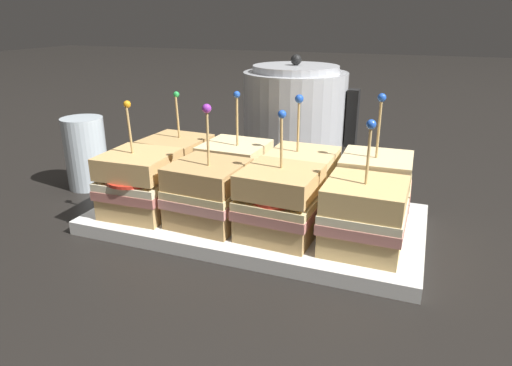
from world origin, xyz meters
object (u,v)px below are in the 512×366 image
sandwich_front_far_left (140,184)px  kettle_steel (295,116)px  sandwich_front_far_right (364,216)px  drinking_glass (86,153)px  sandwich_back_far_left (177,163)px  sandwich_back_center_left (235,170)px  serving_platter (256,219)px  sandwich_back_far_right (374,187)px  sandwich_front_center_right (280,203)px  sandwich_front_center_left (209,193)px  sandwich_back_center_right (302,179)px

sandwich_front_far_left → kettle_steel: size_ratio=0.71×
sandwich_front_far_right → drinking_glass: sandwich_front_far_right is taller
sandwich_front_far_left → sandwich_back_far_left: (-0.00, 0.10, -0.00)m
sandwich_front_far_right → sandwich_back_center_left: 0.23m
serving_platter → sandwich_back_far_right: sandwich_back_far_right is taller
sandwich_front_center_right → sandwich_front_far_left: bearing=-179.0°
serving_platter → sandwich_front_far_left: sandwich_front_far_left is taller
sandwich_back_far_right → drinking_glass: 0.47m
sandwich_front_center_left → sandwich_back_center_left: same height
sandwich_front_far_right → sandwich_back_center_right: sandwich_back_center_right is taller
sandwich_front_center_right → drinking_glass: size_ratio=1.31×
sandwich_back_center_left → sandwich_back_far_left: bearing=-178.4°
serving_platter → sandwich_back_center_left: size_ratio=2.80×
sandwich_back_center_right → drinking_glass: 0.37m
sandwich_front_center_left → sandwich_back_far_left: sandwich_front_center_left is taller
sandwich_back_center_right → sandwich_front_far_right: bearing=-43.7°
sandwich_front_far_left → sandwich_back_far_right: sandwich_back_far_right is taller
sandwich_front_far_right → sandwich_back_center_left: bearing=154.1°
sandwich_front_far_left → drinking_glass: bearing=151.0°
sandwich_front_far_right → sandwich_back_center_left: size_ratio=0.97×
sandwich_front_center_left → sandwich_back_center_right: 0.14m
sandwich_front_center_left → sandwich_back_far_right: sandwich_back_far_right is taller
sandwich_front_center_left → drinking_glass: (-0.27, 0.09, 0.00)m
sandwich_front_far_right → sandwich_back_center_right: size_ratio=0.97×
sandwich_front_far_right → sandwich_back_far_left: (-0.30, 0.10, -0.00)m
sandwich_front_far_right → sandwich_back_center_right: (-0.10, 0.10, 0.00)m
sandwich_back_far_left → drinking_glass: 0.17m
sandwich_front_far_left → serving_platter: bearing=19.5°
sandwich_back_center_left → sandwich_back_center_right: bearing=-1.9°
sandwich_back_far_right → sandwich_front_center_left: bearing=-154.5°
sandwich_back_far_left → sandwich_back_center_right: 0.20m
sandwich_front_center_right → sandwich_back_center_right: size_ratio=0.98×
serving_platter → kettle_steel: size_ratio=2.03×
sandwich_front_center_right → sandwich_back_far_left: size_ratio=1.03×
sandwich_front_center_right → sandwich_back_center_left: sandwich_back_center_left is taller
sandwich_back_far_right → kettle_steel: 0.31m
sandwich_front_center_right → sandwich_back_far_left: bearing=153.9°
sandwich_front_far_right → sandwich_back_far_left: size_ratio=1.02×
sandwich_front_far_left → sandwich_back_far_left: bearing=90.9°
sandwich_front_far_right → sandwich_back_far_left: sandwich_front_far_right is taller
sandwich_front_center_left → sandwich_front_center_right: 0.10m
drinking_glass → sandwich_back_far_right: bearing=0.6°
sandwich_front_far_left → sandwich_front_far_right: (0.30, 0.00, -0.00)m
sandwich_front_center_left → sandwich_back_center_right: bearing=44.0°
sandwich_back_center_left → kettle_steel: (0.02, 0.25, 0.03)m
sandwich_back_center_left → kettle_steel: size_ratio=0.73×
sandwich_front_far_left → sandwich_front_far_right: sandwich_front_far_left is taller
kettle_steel → drinking_glass: 0.38m
sandwich_back_far_left → drinking_glass: (-0.17, -0.01, 0.00)m
sandwich_front_center_right → sandwich_back_far_right: bearing=43.6°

